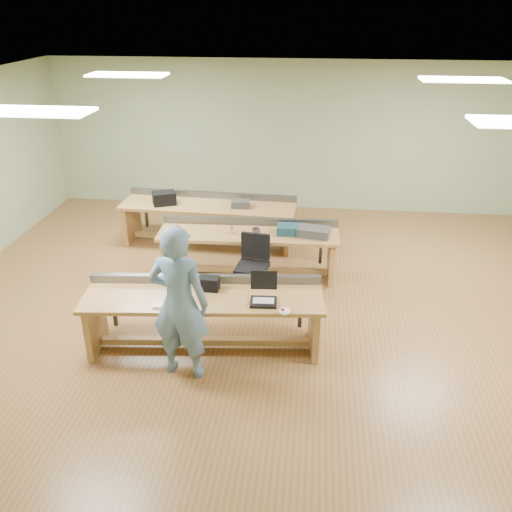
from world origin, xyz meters
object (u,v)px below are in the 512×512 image
(camera_bag, at_px, (209,283))
(parts_bin_teal, at_px, (289,229))
(parts_bin_grey, at_px, (314,232))
(mug, at_px, (256,231))
(workbench_front, at_px, (204,308))
(task_chair, at_px, (253,275))
(person, at_px, (179,303))
(workbench_back, at_px, (209,214))
(laptop_base, at_px, (263,302))
(drinks_can, at_px, (232,230))
(workbench_mid, at_px, (249,243))

(camera_bag, xyz_separation_m, parts_bin_teal, (0.89, 1.90, -0.02))
(parts_bin_grey, bearing_deg, mug, -177.09)
(camera_bag, bearing_deg, workbench_front, -106.27)
(task_chair, bearing_deg, camera_bag, -100.54)
(workbench_front, height_order, person, person)
(task_chair, bearing_deg, workbench_back, 126.61)
(laptop_base, distance_m, drinks_can, 2.18)
(person, height_order, mug, person)
(laptop_base, relative_size, parts_bin_teal, 0.86)
(camera_bag, height_order, parts_bin_teal, camera_bag)
(workbench_back, bearing_deg, workbench_front, -77.56)
(workbench_mid, relative_size, person, 1.50)
(camera_bag, bearing_deg, laptop_base, -18.24)
(workbench_mid, xyz_separation_m, camera_bag, (-0.26, -1.90, 0.28))
(camera_bag, bearing_deg, workbench_mid, 84.21)
(camera_bag, height_order, task_chair, task_chair)
(camera_bag, bearing_deg, parts_bin_grey, 57.49)
(person, relative_size, parts_bin_teal, 5.11)
(workbench_mid, bearing_deg, camera_bag, -100.02)
(camera_bag, relative_size, task_chair, 0.27)
(task_chair, height_order, parts_bin_grey, task_chair)
(parts_bin_teal, xyz_separation_m, parts_bin_grey, (0.38, -0.05, 0.00))
(person, bearing_deg, parts_bin_grey, -112.82)
(workbench_front, xyz_separation_m, camera_bag, (0.05, 0.14, 0.28))
(workbench_front, bearing_deg, laptop_base, -14.74)
(parts_bin_teal, bearing_deg, parts_bin_grey, -8.09)
(parts_bin_teal, bearing_deg, task_chair, -124.88)
(workbench_front, bearing_deg, drinks_can, 82.74)
(workbench_front, distance_m, workbench_mid, 2.06)
(camera_bag, relative_size, mug, 2.00)
(workbench_front, distance_m, mug, 2.00)
(parts_bin_grey, distance_m, drinks_can, 1.26)
(parts_bin_grey, bearing_deg, task_chair, -143.74)
(workbench_back, relative_size, person, 1.65)
(task_chair, bearing_deg, person, -99.72)
(workbench_back, relative_size, task_chair, 3.28)
(workbench_front, xyz_separation_m, laptop_base, (0.75, -0.12, 0.21))
(workbench_mid, distance_m, workbench_back, 1.45)
(camera_bag, height_order, mug, camera_bag)
(workbench_front, bearing_deg, workbench_mid, 75.96)
(workbench_back, relative_size, drinks_can, 25.27)
(workbench_front, height_order, parts_bin_teal, parts_bin_teal)
(workbench_back, xyz_separation_m, camera_bag, (0.60, -3.06, 0.27))
(camera_bag, bearing_deg, drinks_can, 91.57)
(laptop_base, distance_m, task_chair, 1.56)
(workbench_mid, bearing_deg, parts_bin_teal, -2.14)
(workbench_mid, bearing_deg, mug, -40.35)
(workbench_mid, bearing_deg, task_chair, -80.25)
(laptop_base, distance_m, camera_bag, 0.76)
(workbench_front, height_order, workbench_back, same)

